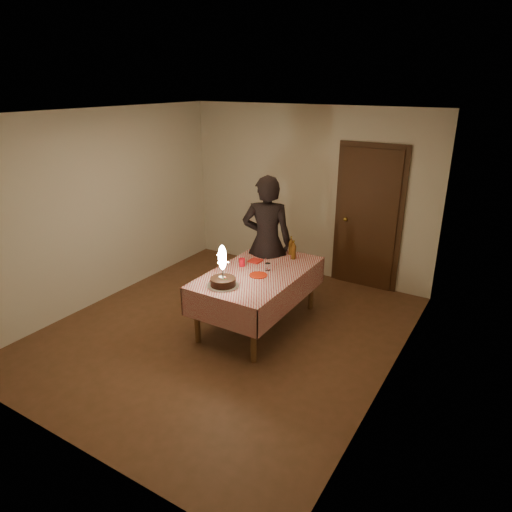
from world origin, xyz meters
name	(u,v)px	position (x,y,z in m)	size (l,w,h in m)	color
ground	(225,331)	(0.00, 0.00, 0.00)	(4.00, 4.50, 0.01)	brown
room_shell	(228,200)	(0.03, 0.08, 1.65)	(4.04, 4.54, 2.62)	beige
dining_table	(258,279)	(0.26, 0.36, 0.63)	(1.02, 1.72, 0.73)	brown
birthday_cake	(223,276)	(0.13, -0.20, 0.85)	(0.36, 0.36, 0.49)	white
red_plate	(258,275)	(0.33, 0.26, 0.74)	(0.22, 0.22, 0.01)	red
red_cup	(242,262)	(0.00, 0.40, 0.78)	(0.08, 0.08, 0.10)	red
clear_cup	(268,267)	(0.34, 0.46, 0.78)	(0.07, 0.07, 0.09)	white
napkin_stack	(255,261)	(0.07, 0.62, 0.74)	(0.15, 0.15, 0.02)	red
cola_bottle	(269,240)	(0.01, 1.05, 0.88)	(0.10, 0.10, 0.32)	black
amber_bottle_left	(277,245)	(0.16, 1.03, 0.85)	(0.06, 0.06, 0.26)	#59330F
amber_bottle_right	(294,250)	(0.44, 0.96, 0.85)	(0.06, 0.06, 0.26)	#59330F
amber_bottle_mid	(291,246)	(0.34, 1.09, 0.85)	(0.06, 0.06, 0.26)	#59330F
photographer	(267,242)	(0.06, 0.93, 0.91)	(0.77, 0.65, 1.81)	black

